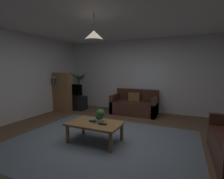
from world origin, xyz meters
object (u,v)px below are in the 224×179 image
Objects in this scene: book_on_table_1 at (93,120)px; remote_on_table_0 at (103,124)px; tv_stand at (75,103)px; pendant_lamp at (94,35)px; coffee_table at (95,125)px; potted_palm_corner at (80,91)px; potted_plant_on_table at (100,116)px; book_on_table_0 at (93,121)px; tv at (74,90)px; couch_under_window at (134,106)px; bookshelf_corner at (62,92)px.

book_on_table_1 is 0.30m from remote_on_table_0.
pendant_lamp is (2.20, -2.22, 1.91)m from tv_stand.
book_on_table_1 is (-0.07, 0.04, 0.10)m from coffee_table.
potted_palm_corner is 3.87m from pendant_lamp.
potted_plant_on_table is (0.10, 0.04, 0.20)m from coffee_table.
book_on_table_0 is 0.93× the size of remote_on_table_0.
tv is at bearing 136.71° from potted_plant_on_table.
couch_under_window reaches higher than coffee_table.
book_on_table_1 is 3.04m from tv.
tv is 0.49m from bookshelf_corner.
bookshelf_corner reaches higher than book_on_table_1.
pendant_lamp reaches higher than book_on_table_0.
book_on_table_1 is (0.00, -0.00, 0.02)m from book_on_table_0.
book_on_table_0 is at bearing 177.31° from potted_plant_on_table.
pendant_lamp reaches higher than couch_under_window.
coffee_table is 0.73× the size of potted_palm_corner.
tv_stand is (-2.12, 2.17, -0.18)m from book_on_table_0.
pendant_lamp reaches higher than potted_plant_on_table.
couch_under_window is 10.26× the size of book_on_table_0.
bookshelf_corner reaches higher than coffee_table.
book_on_table_1 is 0.26× the size of pendant_lamp.
potted_palm_corner is at bearing 132.05° from potted_plant_on_table.
couch_under_window reaches higher than remote_on_table_0.
coffee_table is 3.13m from tv.
tv reaches higher than couch_under_window.
bookshelf_corner is at bearing 143.63° from book_on_table_1.
coffee_table is at bearing 64.46° from remote_on_table_0.
tv reaches higher than remote_on_table_0.
tv is at bearing 134.64° from book_on_table_1.
book_on_table_0 is 0.02m from book_on_table_1.
tv_stand is 1.75× the size of pendant_lamp.
book_on_table_1 is at bearing 148.01° from pendant_lamp.
couch_under_window is 2.32m from tv_stand.
potted_plant_on_table is 3.02m from bookshelf_corner.
remote_on_table_0 is at bearing -14.51° from coffee_table.
pendant_lamp reaches higher than tv.
coffee_table is 1.80m from pendant_lamp.
potted_palm_corner is at bearing 175.20° from couch_under_window.
book_on_table_1 is 3.05m from tv_stand.
couch_under_window is 3.13m from pendant_lamp.
tv_stand is at bearing 134.71° from pendant_lamp.
tv_stand is at bearing 35.61° from remote_on_table_0.
couch_under_window is at bearing 85.77° from book_on_table_0.
book_on_table_0 is at bearing 164.67° from book_on_table_1.
tv is 0.53× the size of bookshelf_corner.
couch_under_window is 5.40× the size of potted_plant_on_table.
remote_on_table_0 is at bearing -19.24° from book_on_table_1.
tv is at bearing 134.99° from pendant_lamp.
potted_plant_on_table is at bearing -47.95° from potted_palm_corner.
bookshelf_corner is at bearing -111.39° from tv_stand.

